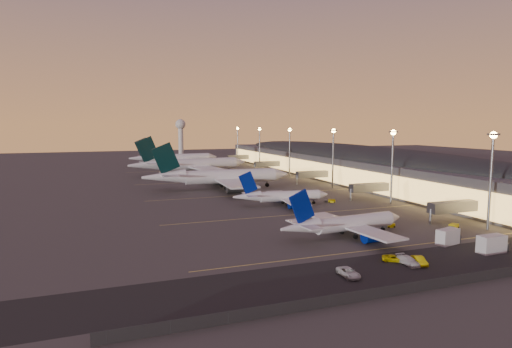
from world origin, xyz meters
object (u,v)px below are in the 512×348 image
object	(u,v)px
service_van_c	(408,261)
service_van_b	(394,258)
baggage_tug_c	(330,201)
service_van_d	(419,261)
baggage_tug_a	(388,226)
service_van_a	(349,272)
airliner_narrow_south	(345,224)
radar_tower	(181,131)
airliner_wide_far	(175,158)
catering_truck_a	(449,237)
airliner_wide_near	(219,177)
catering_truck_b	(493,244)
baggage_tug_b	(453,227)
airliner_narrow_north	(282,196)
airliner_wide_mid	(190,165)

from	to	relation	value
service_van_c	service_van_b	bearing A→B (deg)	116.92
baggage_tug_c	service_van_d	bearing A→B (deg)	-79.61
baggage_tug_a	service_van_a	xyz separation A→B (m)	(-30.88, -28.73, 0.28)
airliner_narrow_south	radar_tower	bearing A→B (deg)	81.59
service_van_c	baggage_tug_c	bearing A→B (deg)	73.74
radar_tower	service_van_a	size ratio (longest dim) A/B	5.79
airliner_wide_far	catering_truck_a	distance (m)	216.96
catering_truck_a	service_van_a	world-z (taller)	catering_truck_a
service_van_b	service_van_c	xyz separation A→B (m)	(1.31, -2.69, 0.16)
airliner_wide_near	catering_truck_b	world-z (taller)	airliner_wide_near
airliner_wide_near	catering_truck_a	xyz separation A→B (m)	(27.42, -101.54, -3.60)
service_van_a	service_van_d	bearing A→B (deg)	5.02
baggage_tug_a	airliner_wide_far	bearing A→B (deg)	99.14
baggage_tug_b	catering_truck_b	distance (m)	21.40
baggage_tug_a	catering_truck_a	distance (m)	18.56
airliner_narrow_north	catering_truck_b	world-z (taller)	airliner_narrow_north
baggage_tug_c	catering_truck_a	world-z (taller)	catering_truck_a
catering_truck_a	service_van_c	distance (m)	20.85
airliner_wide_near	catering_truck_a	world-z (taller)	airliner_wide_near
baggage_tug_c	service_van_d	world-z (taller)	service_van_d
airliner_wide_far	service_van_b	distance (m)	221.55
airliner_wide_mid	baggage_tug_a	size ratio (longest dim) A/B	18.21
baggage_tug_b	service_van_a	bearing A→B (deg)	-177.59
service_van_c	baggage_tug_b	bearing A→B (deg)	33.49
airliner_narrow_north	service_van_c	bearing A→B (deg)	-85.92
radar_tower	baggage_tug_c	bearing A→B (deg)	-88.33
airliner_wide_near	baggage_tug_b	bearing A→B (deg)	-63.82
baggage_tug_b	baggage_tug_c	size ratio (longest dim) A/B	1.08
service_van_c	service_van_d	size ratio (longest dim) A/B	1.17
airliner_narrow_north	baggage_tug_c	bearing A→B (deg)	4.15
baggage_tug_c	service_van_b	world-z (taller)	service_van_b
airliner_wide_mid	service_van_b	world-z (taller)	airliner_wide_mid
service_van_d	service_van_c	bearing A→B (deg)	-177.69
airliner_wide_far	service_van_d	bearing A→B (deg)	-92.01
baggage_tug_b	service_van_b	bearing A→B (deg)	-174.76
radar_tower	service_van_d	distance (m)	317.44
airliner_narrow_south	catering_truck_b	world-z (taller)	airliner_narrow_south
airliner_wide_mid	service_van_c	xyz separation A→B (m)	(9.05, -167.08, -4.77)
catering_truck_a	service_van_c	size ratio (longest dim) A/B	1.19
catering_truck_b	catering_truck_a	bearing A→B (deg)	113.63
airliner_narrow_north	radar_tower	distance (m)	250.82
service_van_a	service_van_d	size ratio (longest dim) A/B	1.15
airliner_wide_far	catering_truck_b	bearing A→B (deg)	-86.79
airliner_narrow_north	service_van_b	xyz separation A→B (m)	(-2.96, -63.40, -2.49)
airliner_narrow_north	radar_tower	xyz separation A→B (m)	(11.52, 249.85, 18.72)
radar_tower	baggage_tug_c	xyz separation A→B (m)	(7.29, -250.30, -21.36)
airliner_narrow_south	airliner_wide_near	distance (m)	88.09
airliner_wide_far	service_van_d	xyz separation A→B (m)	(10.30, -224.70, -4.16)
airliner_wide_near	service_van_a	size ratio (longest dim) A/B	11.43
airliner_narrow_south	service_van_d	bearing A→B (deg)	-89.02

